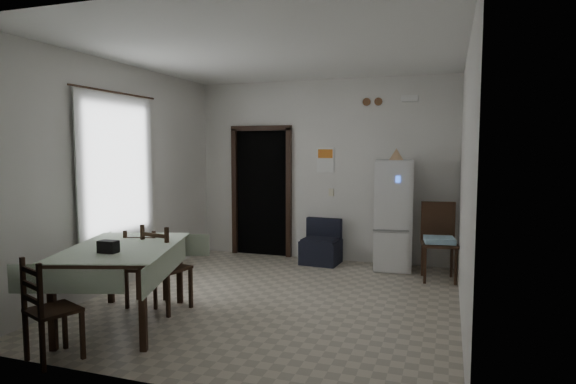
# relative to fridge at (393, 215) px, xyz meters

# --- Properties ---
(ground) EXTENTS (4.50, 4.50, 0.00)m
(ground) POSITION_rel_fridge_xyz_m (-1.17, -1.93, -0.82)
(ground) COLOR #B3A892
(ground) RESTS_ON ground
(ceiling) EXTENTS (4.20, 4.50, 0.02)m
(ceiling) POSITION_rel_fridge_xyz_m (-1.17, -1.93, 2.08)
(ceiling) COLOR white
(ceiling) RESTS_ON ground
(wall_back) EXTENTS (4.20, 0.02, 2.90)m
(wall_back) POSITION_rel_fridge_xyz_m (-1.17, 0.32, 0.63)
(wall_back) COLOR silver
(wall_back) RESTS_ON ground
(wall_front) EXTENTS (4.20, 0.02, 2.90)m
(wall_front) POSITION_rel_fridge_xyz_m (-1.17, -4.18, 0.63)
(wall_front) COLOR silver
(wall_front) RESTS_ON ground
(wall_left) EXTENTS (0.02, 4.50, 2.90)m
(wall_left) POSITION_rel_fridge_xyz_m (-3.27, -1.93, 0.63)
(wall_left) COLOR silver
(wall_left) RESTS_ON ground
(wall_right) EXTENTS (0.02, 4.50, 2.90)m
(wall_right) POSITION_rel_fridge_xyz_m (0.93, -1.93, 0.63)
(wall_right) COLOR silver
(wall_right) RESTS_ON ground
(doorway) EXTENTS (1.06, 0.52, 2.22)m
(doorway) POSITION_rel_fridge_xyz_m (-2.22, 0.52, 0.24)
(doorway) COLOR black
(doorway) RESTS_ON ground
(window_recess) EXTENTS (0.10, 1.20, 1.60)m
(window_recess) POSITION_rel_fridge_xyz_m (-3.32, -2.13, 0.73)
(window_recess) COLOR silver
(window_recess) RESTS_ON ground
(curtain) EXTENTS (0.02, 1.45, 1.85)m
(curtain) POSITION_rel_fridge_xyz_m (-3.21, -2.13, 0.73)
(curtain) COLOR beige
(curtain) RESTS_ON ground
(curtain_rod) EXTENTS (0.02, 1.60, 0.02)m
(curtain_rod) POSITION_rel_fridge_xyz_m (-3.20, -2.13, 1.68)
(curtain_rod) COLOR black
(curtain_rod) RESTS_ON ground
(calendar) EXTENTS (0.28, 0.02, 0.40)m
(calendar) POSITION_rel_fridge_xyz_m (-1.12, 0.31, 0.80)
(calendar) COLOR white
(calendar) RESTS_ON ground
(calendar_image) EXTENTS (0.24, 0.01, 0.14)m
(calendar_image) POSITION_rel_fridge_xyz_m (-1.12, 0.30, 0.90)
(calendar_image) COLOR orange
(calendar_image) RESTS_ON ground
(light_switch) EXTENTS (0.08, 0.02, 0.12)m
(light_switch) POSITION_rel_fridge_xyz_m (-1.02, 0.31, 0.28)
(light_switch) COLOR beige
(light_switch) RESTS_ON ground
(vent_left) EXTENTS (0.12, 0.03, 0.12)m
(vent_left) POSITION_rel_fridge_xyz_m (-0.47, 0.31, 1.70)
(vent_left) COLOR brown
(vent_left) RESTS_ON ground
(vent_right) EXTENTS (0.12, 0.03, 0.12)m
(vent_right) POSITION_rel_fridge_xyz_m (-0.29, 0.31, 1.70)
(vent_right) COLOR brown
(vent_right) RESTS_ON ground
(emergency_light) EXTENTS (0.25, 0.07, 0.09)m
(emergency_light) POSITION_rel_fridge_xyz_m (0.18, 0.28, 1.73)
(emergency_light) COLOR white
(emergency_light) RESTS_ON ground
(fridge) EXTENTS (0.59, 0.59, 1.64)m
(fridge) POSITION_rel_fridge_xyz_m (0.00, 0.00, 0.00)
(fridge) COLOR white
(fridge) RESTS_ON ground
(tan_cone) EXTENTS (0.22, 0.22, 0.17)m
(tan_cone) POSITION_rel_fridge_xyz_m (0.03, -0.07, 0.90)
(tan_cone) COLOR tan
(tan_cone) RESTS_ON fridge
(navy_seat) EXTENTS (0.61, 0.59, 0.69)m
(navy_seat) POSITION_rel_fridge_xyz_m (-1.11, 0.00, -0.47)
(navy_seat) COLOR black
(navy_seat) RESTS_ON ground
(corner_chair) EXTENTS (0.52, 0.52, 1.06)m
(corner_chair) POSITION_rel_fridge_xyz_m (0.67, -0.43, -0.29)
(corner_chair) COLOR black
(corner_chair) RESTS_ON ground
(dining_table) EXTENTS (1.44, 1.79, 0.81)m
(dining_table) POSITION_rel_fridge_xyz_m (-2.36, -3.17, -0.41)
(dining_table) COLOR #A8BA9F
(dining_table) RESTS_ON ground
(black_bag) EXTENTS (0.18, 0.11, 0.12)m
(black_bag) POSITION_rel_fridge_xyz_m (-2.29, -3.48, 0.05)
(black_bag) COLOR black
(black_bag) RESTS_ON dining_table
(dining_chair_far_left) EXTENTS (0.47, 0.47, 0.89)m
(dining_chair_far_left) POSITION_rel_fridge_xyz_m (-2.52, -2.57, -0.37)
(dining_chair_far_left) COLOR black
(dining_chair_far_left) RESTS_ON ground
(dining_chair_far_right) EXTENTS (0.49, 0.49, 0.97)m
(dining_chair_far_right) POSITION_rel_fridge_xyz_m (-2.18, -2.66, -0.33)
(dining_chair_far_right) COLOR black
(dining_chair_far_right) RESTS_ON ground
(dining_chair_near_head) EXTENTS (0.50, 0.50, 0.90)m
(dining_chair_near_head) POSITION_rel_fridge_xyz_m (-2.38, -4.08, -0.37)
(dining_chair_near_head) COLOR black
(dining_chair_near_head) RESTS_ON ground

